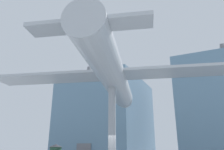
{
  "coord_description": "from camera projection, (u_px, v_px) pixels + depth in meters",
  "views": [
    {
      "loc": [
        5.78,
        -12.59,
        1.71
      ],
      "look_at": [
        0.0,
        0.0,
        6.42
      ],
      "focal_mm": 35.0,
      "sensor_mm": 36.0,
      "label": 1
    }
  ],
  "objects": [
    {
      "name": "glass_pavilion_left",
      "position": [
        108.0,
        120.0,
        30.15
      ],
      "size": [
        10.04,
        11.91,
        11.49
      ],
      "color": "#60849E",
      "rests_on": "ground_plane"
    },
    {
      "name": "support_pylon_central",
      "position": [
        112.0,
        131.0,
        13.46
      ],
      "size": [
        0.48,
        0.48,
        5.53
      ],
      "color": "#999EA3",
      "rests_on": "ground_plane"
    },
    {
      "name": "suspended_airplane",
      "position": [
        113.0,
        76.0,
        14.9
      ],
      "size": [
        16.37,
        15.36,
        3.46
      ],
      "rotation": [
        0.0,
        0.0,
        0.27
      ],
      "color": "#B2B7BC",
      "rests_on": "support_pylon_central"
    }
  ]
}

